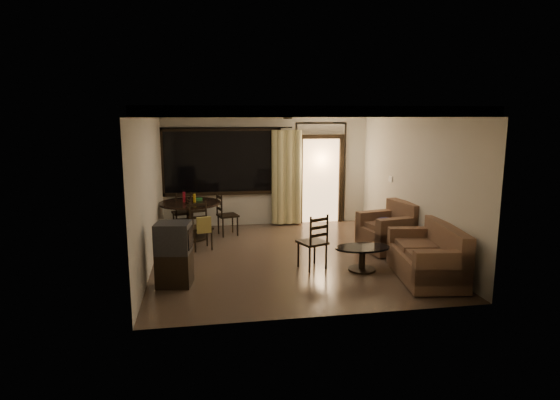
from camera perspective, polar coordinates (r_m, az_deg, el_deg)
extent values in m
plane|color=#7F6651|center=(9.07, 0.88, -6.88)|extent=(5.50, 5.50, 0.00)
plane|color=beige|center=(11.44, -1.61, 3.93)|extent=(5.00, 0.00, 5.00)
plane|color=beige|center=(6.11, 5.61, -1.89)|extent=(5.00, 0.00, 5.00)
plane|color=beige|center=(8.66, -15.60, 1.43)|extent=(0.00, 5.50, 5.50)
plane|color=beige|center=(9.52, 15.88, 2.21)|extent=(0.00, 5.50, 5.50)
plane|color=white|center=(8.65, 0.94, 11.12)|extent=(5.50, 5.50, 0.00)
cube|color=black|center=(11.29, -7.14, 4.66)|extent=(2.70, 0.04, 1.45)
cylinder|color=black|center=(11.16, -6.70, 8.75)|extent=(3.20, 0.03, 0.03)
cube|color=#FFC684|center=(11.71, 4.99, 2.32)|extent=(0.91, 0.03, 2.08)
cube|color=white|center=(10.48, 13.33, 2.50)|extent=(0.02, 0.18, 0.12)
cylinder|color=black|center=(8.65, 0.93, 10.72)|extent=(0.03, 0.03, 0.12)
cylinder|color=black|center=(8.65, 0.93, 10.12)|extent=(0.16, 0.16, 0.08)
cylinder|color=black|center=(10.28, -10.93, -0.37)|extent=(1.32, 1.32, 0.04)
cylinder|color=black|center=(10.36, -10.85, -2.52)|extent=(0.13, 0.13, 0.77)
cylinder|color=black|center=(10.46, -10.78, -4.60)|extent=(0.66, 0.66, 0.03)
cylinder|color=maroon|center=(10.29, -11.62, 0.34)|extent=(0.06, 0.06, 0.22)
cylinder|color=gold|center=(10.23, -10.40, 0.22)|extent=(0.06, 0.06, 0.18)
cube|color=#247A34|center=(10.46, -9.83, 0.10)|extent=(0.14, 0.10, 0.05)
cube|color=black|center=(10.15, -12.03, -2.59)|extent=(0.52, 0.52, 0.04)
cube|color=black|center=(10.58, -6.39, -1.88)|extent=(0.52, 0.52, 0.04)
cube|color=black|center=(9.55, -9.62, -3.32)|extent=(0.52, 0.52, 0.04)
cube|color=#A59846|center=(9.31, -9.27, -3.03)|extent=(0.29, 0.15, 0.32)
cube|color=black|center=(11.05, -11.84, -1.52)|extent=(0.52, 0.52, 0.04)
cube|color=black|center=(7.72, -12.72, -8.17)|extent=(0.60, 0.56, 0.54)
cube|color=black|center=(7.57, -12.88, -4.50)|extent=(0.60, 0.56, 0.48)
cube|color=black|center=(7.52, -10.86, -4.52)|extent=(0.08, 0.38, 0.33)
cube|color=#4C2923|center=(8.19, 17.31, -7.63)|extent=(1.10, 1.76, 0.41)
cube|color=#4C2923|center=(8.20, 19.67, -5.24)|extent=(0.43, 1.66, 0.67)
cube|color=#4C2923|center=(7.47, 19.22, -7.82)|extent=(0.89, 0.30, 0.52)
cube|color=#4C2923|center=(8.79, 15.85, -4.89)|extent=(0.89, 0.30, 0.52)
cube|color=#4C2923|center=(8.10, 17.06, -6.05)|extent=(0.81, 1.52, 0.12)
cube|color=#4C2923|center=(9.62, 12.96, -4.61)|extent=(1.11, 1.11, 0.44)
cube|color=#4C2923|center=(9.73, 14.82, -2.29)|extent=(0.40, 0.97, 0.72)
cube|color=#4C2923|center=(9.27, 14.29, -3.82)|extent=(0.97, 0.38, 0.56)
cube|color=#4C2923|center=(9.87, 11.82, -2.85)|extent=(0.97, 0.38, 0.56)
cube|color=#4C2923|center=(9.53, 12.75, -3.16)|extent=(0.79, 0.84, 0.13)
ellipsoid|color=navy|center=(9.50, 12.77, -2.48)|extent=(0.40, 0.33, 0.12)
ellipsoid|color=black|center=(8.29, 10.03, -5.74)|extent=(0.97, 0.58, 0.03)
cylinder|color=black|center=(8.35, 9.98, -7.10)|extent=(0.11, 0.11, 0.39)
cylinder|color=black|center=(8.41, 9.94, -8.32)|extent=(0.47, 0.47, 0.03)
cube|color=black|center=(8.30, 3.96, -5.17)|extent=(0.57, 0.57, 0.04)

